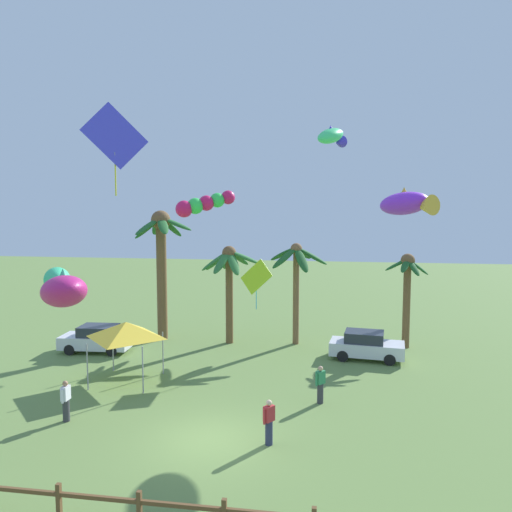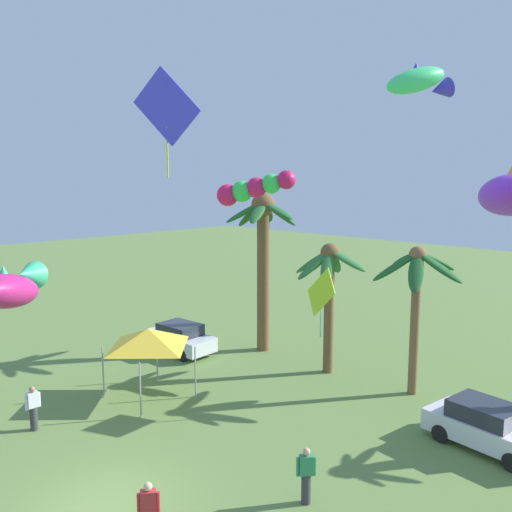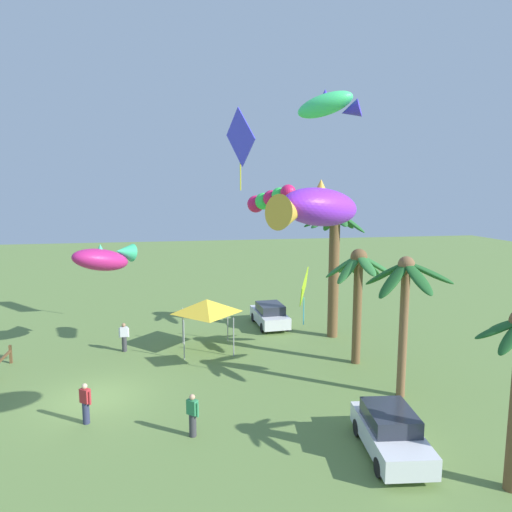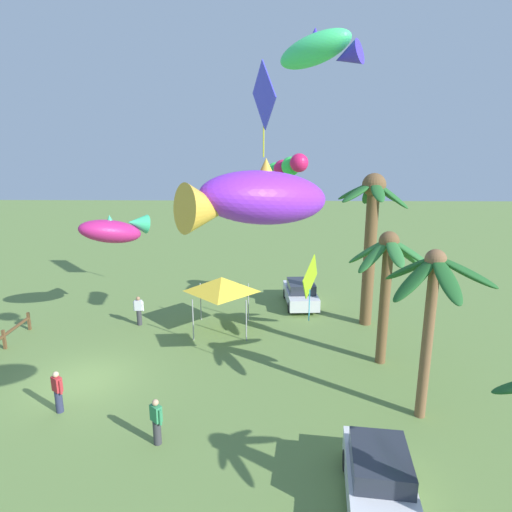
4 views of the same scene
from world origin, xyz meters
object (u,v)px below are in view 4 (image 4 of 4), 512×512
(palm_tree_3, at_px, (372,220))
(kite_tube_0, at_px, (281,170))
(spectator_2, at_px, (58,392))
(kite_diamond_4, at_px, (264,96))
(parked_car_1, at_px, (301,293))
(palm_tree_1, at_px, (387,266))
(spectator_0, at_px, (139,310))
(kite_fish_1, at_px, (258,198))
(parked_car_0, at_px, (379,480))
(kite_fish_5, at_px, (115,230))
(festival_tent, at_px, (222,284))
(kite_fish_2, at_px, (319,50))
(kite_diamond_3, at_px, (310,278))
(palm_tree_0, at_px, (433,292))
(spectator_1, at_px, (156,421))

(palm_tree_3, relative_size, kite_tube_0, 2.89)
(spectator_2, bearing_deg, kite_diamond_4, 140.08)
(palm_tree_3, xyz_separation_m, parked_car_1, (-2.73, -3.27, -4.89))
(palm_tree_1, distance_m, spectator_0, 12.94)
(kite_fish_1, relative_size, kite_diamond_4, 0.72)
(parked_car_0, relative_size, kite_fish_5, 1.12)
(palm_tree_1, xyz_separation_m, palm_tree_3, (-4.29, 0.27, 1.23))
(spectator_0, bearing_deg, festival_tent, 83.42)
(parked_car_0, bearing_deg, kite_fish_2, -138.90)
(palm_tree_3, relative_size, parked_car_0, 1.96)
(kite_diamond_3, bearing_deg, parked_car_0, 13.39)
(palm_tree_0, xyz_separation_m, kite_diamond_3, (-1.82, -3.85, -0.13))
(kite_fish_5, bearing_deg, parked_car_1, 111.00)
(kite_diamond_4, bearing_deg, parked_car_1, 137.19)
(parked_car_1, bearing_deg, palm_tree_3, 50.16)
(kite_fish_2, height_order, kite_fish_5, kite_fish_2)
(palm_tree_3, height_order, spectator_2, palm_tree_3)
(palm_tree_1, height_order, spectator_0, palm_tree_1)
(festival_tent, bearing_deg, kite_tube_0, 43.18)
(parked_car_1, xyz_separation_m, kite_diamond_3, (9.23, -0.45, 3.77))
(palm_tree_1, bearing_deg, spectator_0, -108.06)
(kite_tube_0, relative_size, kite_diamond_4, 0.60)
(kite_fish_1, bearing_deg, festival_tent, -170.83)
(palm_tree_1, height_order, kite_diamond_4, kite_diamond_4)
(parked_car_1, distance_m, kite_fish_1, 18.27)
(parked_car_0, height_order, kite_tube_0, kite_tube_0)
(palm_tree_3, bearing_deg, kite_fish_2, -21.60)
(kite_diamond_4, bearing_deg, spectator_1, -17.83)
(parked_car_1, distance_m, spectator_0, 9.37)
(palm_tree_1, relative_size, spectator_0, 3.71)
(spectator_1, xyz_separation_m, kite_fish_2, (0.30, 4.75, 10.80))
(palm_tree_0, bearing_deg, festival_tent, -133.59)
(kite_diamond_4, xyz_separation_m, kite_fish_5, (1.27, -7.36, -6.36))
(kite_fish_1, bearing_deg, kite_diamond_3, 165.87)
(palm_tree_0, bearing_deg, spectator_2, -89.89)
(palm_tree_3, height_order, spectator_1, palm_tree_3)
(kite_diamond_3, bearing_deg, parked_car_1, 177.23)
(palm_tree_0, xyz_separation_m, spectator_1, (1.68, -8.95, -3.83))
(palm_tree_1, height_order, kite_fish_2, kite_fish_2)
(palm_tree_3, distance_m, parked_car_0, 13.43)
(spectator_1, xyz_separation_m, festival_tent, (-9.04, 1.22, 1.65))
(palm_tree_1, xyz_separation_m, spectator_1, (5.70, -8.55, -3.60))
(palm_tree_0, height_order, festival_tent, palm_tree_0)
(spectator_0, distance_m, kite_tube_0, 11.08)
(palm_tree_1, bearing_deg, spectator_2, -72.03)
(festival_tent, bearing_deg, palm_tree_0, 46.41)
(kite_fish_2, relative_size, kite_diamond_4, 0.51)
(palm_tree_0, bearing_deg, kite_fish_1, -46.33)
(palm_tree_0, height_order, palm_tree_3, palm_tree_3)
(kite_fish_2, bearing_deg, palm_tree_1, 147.63)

